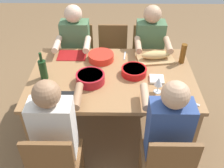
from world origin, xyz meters
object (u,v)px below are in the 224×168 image
object	(u,v)px
bread_loaf	(156,55)
dining_table	(112,82)
chair_far_left	(167,164)
cutting_board	(155,59)
diner_far_right	(55,128)
napkin_stack	(157,79)
serving_bowl_fruit	(90,78)
wine_bottle	(43,69)
chair_near_right	(79,53)
serving_bowl_greens	(101,56)
chair_near_left	(147,54)
diner_near_right	(76,46)
chair_far_right	(54,162)
chair_near_center	(113,53)
serving_bowl_salad	(134,71)
diner_near_left	(150,46)
diner_far_left	(167,129)
beer_bottle	(183,54)
wine_glass	(159,82)

from	to	relation	value
bread_loaf	dining_table	bearing A→B (deg)	31.90
chair_far_left	cutting_board	bearing A→B (deg)	-90.93
diner_far_right	napkin_stack	xyz separation A→B (m)	(-0.90, -0.60, 0.05)
serving_bowl_fruit	wine_bottle	bearing A→B (deg)	-7.39
chair_near_right	wine_bottle	bearing A→B (deg)	76.71
serving_bowl_greens	napkin_stack	distance (m)	0.68
dining_table	chair_near_left	xyz separation A→B (m)	(-0.46, -0.86, -0.18)
diner_near_right	chair_far_right	world-z (taller)	diner_near_right
dining_table	serving_bowl_greens	bearing A→B (deg)	-66.93
serving_bowl_greens	bread_loaf	distance (m)	0.60
chair_near_left	diner_near_right	xyz separation A→B (m)	(0.92, 0.18, 0.21)
diner_far_right	napkin_stack	world-z (taller)	diner_far_right
chair_near_center	serving_bowl_fruit	bearing A→B (deg)	77.89
wine_bottle	diner_near_right	bearing A→B (deg)	-106.47
chair_near_center	serving_bowl_salad	bearing A→B (deg)	104.89
serving_bowl_greens	bread_loaf	world-z (taller)	bread_loaf
dining_table	wine_bottle	world-z (taller)	wine_bottle
chair_far_left	serving_bowl_greens	xyz separation A→B (m)	(0.58, -1.15, 0.30)
wine_bottle	napkin_stack	xyz separation A→B (m)	(-1.12, 0.02, -0.10)
chair_near_left	serving_bowl_fruit	distance (m)	1.22
bread_loaf	wine_bottle	xyz separation A→B (m)	(1.15, 0.35, 0.04)
chair_far_left	chair_near_right	bearing A→B (deg)	-61.91
chair_near_left	napkin_stack	distance (m)	0.97
dining_table	chair_near_center	size ratio (longest dim) A/B	1.96
diner_near_left	diner_far_right	distance (m)	1.63
napkin_stack	diner_far_left	bearing A→B (deg)	91.44
diner_far_right	serving_bowl_greens	bearing A→B (deg)	-109.13
diner_far_left	serving_bowl_greens	bearing A→B (deg)	-58.92
chair_near_left	cutting_board	xyz separation A→B (m)	(-0.02, 0.56, 0.27)
serving_bowl_greens	diner_near_left	bearing A→B (deg)	-146.48
chair_far_right	beer_bottle	size ratio (longest dim) A/B	3.86
napkin_stack	diner_near_left	bearing A→B (deg)	-91.15
beer_bottle	chair_near_center	bearing A→B (deg)	-38.79
chair_near_right	serving_bowl_greens	distance (m)	0.73
chair_near_center	diner_far_left	size ratio (longest dim) A/B	0.71
chair_near_left	wine_bottle	world-z (taller)	wine_bottle
dining_table	diner_far_right	distance (m)	0.82
napkin_stack	chair_far_right	bearing A→B (deg)	41.01
chair_near_right	diner_near_right	size ratio (longest dim) A/B	0.71
chair_near_right	diner_near_right	distance (m)	0.28
dining_table	cutting_board	world-z (taller)	cutting_board
chair_near_center	diner_near_left	world-z (taller)	diner_near_left
wine_glass	chair_far_left	bearing A→B (deg)	93.03
dining_table	diner_near_right	xyz separation A→B (m)	(0.46, -0.68, 0.04)
chair_near_right	serving_bowl_greens	bearing A→B (deg)	120.48
chair_near_center	serving_bowl_salad	xyz separation A→B (m)	(-0.22, 0.84, 0.30)
beer_bottle	chair_far_left	bearing A→B (deg)	75.13
diner_far_right	napkin_stack	size ratio (longest dim) A/B	8.57
chair_far_left	serving_bowl_fruit	distance (m)	1.05
chair_near_left	wine_glass	size ratio (longest dim) A/B	5.12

